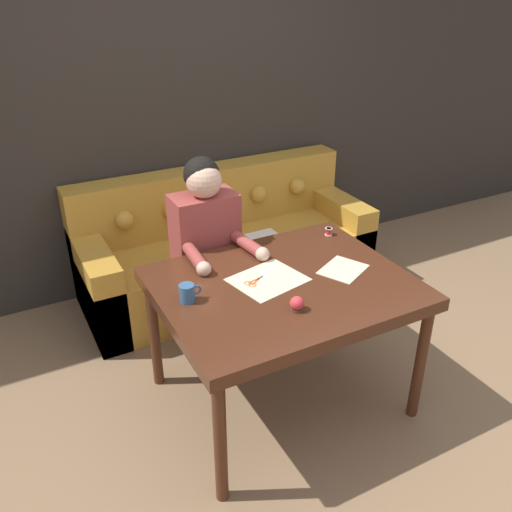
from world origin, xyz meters
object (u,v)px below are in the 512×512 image
Objects in this scene: couch at (225,250)px; scissors at (256,281)px; mug at (187,293)px; thread_spool at (329,232)px; pin_cushion at (297,304)px; person at (207,258)px; dining_table at (283,294)px.

couch is 1.33m from scissors.
couch reaches higher than mug.
thread_spool is at bearing -72.96° from couch.
pin_cushion is at bearing -134.62° from thread_spool.
couch is 29.98× the size of pin_cushion.
mug is at bearing -164.06° from thread_spool.
scissors is at bearing -156.46° from thread_spool.
scissors is (-0.36, -1.20, 0.46)m from couch.
pin_cushion is at bearing -84.55° from person.
mug is (-0.38, -0.01, 0.04)m from scissors.
dining_table is at bearing -32.68° from scissors.
scissors is at bearing 97.77° from pin_cushion.
mug is at bearing 172.65° from dining_table.
scissors is (-0.12, 0.08, 0.08)m from dining_table.
mug is at bearing -178.14° from scissors.
scissors is at bearing 147.32° from dining_table.
thread_spool is (1.02, 0.29, -0.02)m from mug.
couch is at bearing 78.20° from pin_cushion.
person is 17.88× the size of pin_cushion.
thread_spool is at bearing 15.94° from mug.
couch reaches higher than pin_cushion.
thread_spool is at bearing 45.38° from pin_cushion.
couch reaches higher than thread_spool.
couch is 9.91× the size of scissors.
person reaches higher than mug.
dining_table is 0.60× the size of couch.
scissors is at bearing -85.91° from person.
pin_cushion is (-0.32, -1.52, 0.49)m from couch.
thread_spool reaches higher than dining_table.
couch is 1.07m from thread_spool.
person is 0.69m from mug.
dining_table is at bearing 73.12° from pin_cushion.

